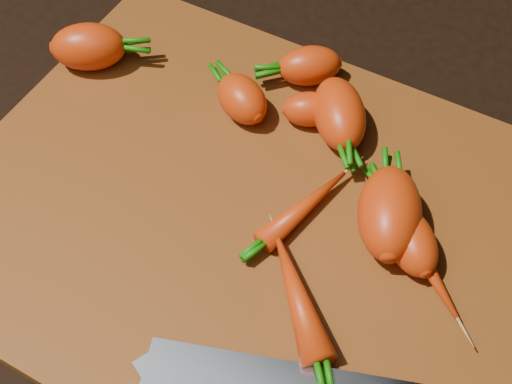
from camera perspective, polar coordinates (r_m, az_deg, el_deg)
The scene contains 12 objects.
ground at distance 0.61m, azimuth -0.46°, elevation -2.59°, with size 2.00×2.00×0.01m, color black.
cutting_board at distance 0.60m, azimuth -0.46°, elevation -2.02°, with size 0.50×0.40×0.01m, color brown.
carrot_0 at distance 0.71m, azimuth -13.26°, elevation 11.25°, with size 0.07×0.05×0.05m, color red.
carrot_1 at distance 0.65m, azimuth -1.13°, elevation 7.47°, with size 0.06×0.04×0.04m, color red.
carrot_2 at distance 0.64m, azimuth 6.67°, elevation 6.24°, with size 0.08×0.05×0.05m, color red.
carrot_3 at distance 0.57m, azimuth 10.63°, elevation -1.66°, with size 0.09×0.05×0.05m, color red.
carrot_4 at distance 0.68m, azimuth 4.31°, elevation 10.04°, with size 0.06×0.04×0.04m, color red.
carrot_5 at distance 0.65m, azimuth 4.32°, elevation 6.62°, with size 0.05×0.03×0.03m, color red.
carrot_6 at distance 0.57m, azimuth 12.26°, elevation -3.83°, with size 0.06×0.04×0.04m, color red.
carrot_7 at distance 0.59m, azimuth 3.93°, elevation -1.18°, with size 0.10×0.02×0.02m, color red.
carrot_8 at distance 0.58m, azimuth 12.67°, elevation -4.28°, with size 0.13×0.02×0.02m, color red.
carrot_9 at distance 0.54m, azimuth 3.36°, elevation -8.43°, with size 0.11×0.03×0.03m, color red.
Camera 1 is at (0.16, -0.29, 0.51)m, focal length 50.00 mm.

